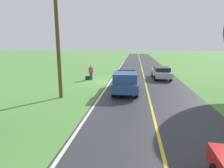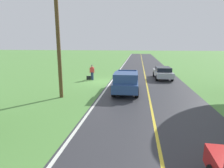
# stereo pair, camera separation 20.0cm
# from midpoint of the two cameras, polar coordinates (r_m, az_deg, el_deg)

# --- Properties ---
(ground_plane) EXTENTS (200.00, 200.00, 0.00)m
(ground_plane) POSITION_cam_midpoint_polar(r_m,az_deg,el_deg) (20.61, -3.66, 0.65)
(ground_plane) COLOR #568E42
(road_surface) EXTENTS (7.98, 120.00, 0.00)m
(road_surface) POSITION_cam_midpoint_polar(r_m,az_deg,el_deg) (20.29, 9.83, 0.32)
(road_surface) COLOR #333338
(road_surface) RESTS_ON ground
(lane_edge_line) EXTENTS (0.16, 117.60, 0.00)m
(lane_edge_line) POSITION_cam_midpoint_polar(r_m,az_deg,el_deg) (20.45, -0.90, 0.60)
(lane_edge_line) COLOR silver
(lane_edge_line) RESTS_ON ground
(lane_centre_line) EXTENTS (0.14, 117.60, 0.00)m
(lane_centre_line) POSITION_cam_midpoint_polar(r_m,az_deg,el_deg) (20.29, 9.83, 0.33)
(lane_centre_line) COLOR gold
(lane_centre_line) RESTS_ON ground
(hitchhiker_walking) EXTENTS (0.62, 0.53, 1.75)m
(hitchhiker_walking) POSITION_cam_midpoint_polar(r_m,az_deg,el_deg) (21.72, -6.64, 3.81)
(hitchhiker_walking) COLOR navy
(hitchhiker_walking) RESTS_ON ground
(suitcase_carried) EXTENTS (0.47, 0.23, 0.44)m
(suitcase_carried) POSITION_cam_midpoint_polar(r_m,az_deg,el_deg) (21.90, -7.70, 1.83)
(suitcase_carried) COLOR black
(suitcase_carried) RESTS_ON ground
(pickup_truck_passing) EXTENTS (2.18, 5.44, 1.82)m
(pickup_truck_passing) POSITION_cam_midpoint_polar(r_m,az_deg,el_deg) (15.97, 3.76, 0.82)
(pickup_truck_passing) COLOR #2D4C84
(pickup_truck_passing) RESTS_ON ground
(sedan_near_oncoming) EXTENTS (2.04, 4.46, 1.41)m
(sedan_near_oncoming) POSITION_cam_midpoint_polar(r_m,az_deg,el_deg) (23.16, 14.52, 3.45)
(sedan_near_oncoming) COLOR #B2B7C1
(sedan_near_oncoming) RESTS_ON ground
(utility_pole_roadside) EXTENTS (0.28, 0.28, 7.45)m
(utility_pole_roadside) POSITION_cam_midpoint_polar(r_m,az_deg,el_deg) (14.65, -16.37, 10.23)
(utility_pole_roadside) COLOR brown
(utility_pole_roadside) RESTS_ON ground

